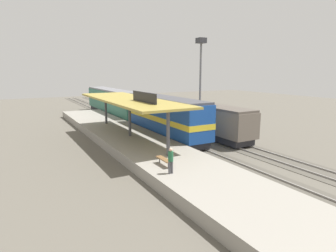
# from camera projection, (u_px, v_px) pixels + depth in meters

# --- Properties ---
(ground_plane) EXTENTS (120.00, 120.00, 0.00)m
(ground_plane) POSITION_uv_depth(u_px,v_px,m) (185.00, 137.00, 32.88)
(ground_plane) COLOR #5B564C
(track_near) EXTENTS (3.20, 110.00, 0.16)m
(track_near) POSITION_uv_depth(u_px,v_px,m) (169.00, 139.00, 31.92)
(track_near) COLOR #4E4941
(track_near) RESTS_ON ground
(track_far) EXTENTS (3.20, 110.00, 0.16)m
(track_far) POSITION_uv_depth(u_px,v_px,m) (203.00, 135.00, 34.12)
(track_far) COLOR #4E4941
(track_far) RESTS_ON ground
(platform) EXTENTS (6.00, 44.00, 0.90)m
(platform) POSITION_uv_depth(u_px,v_px,m) (130.00, 140.00, 29.65)
(platform) COLOR gray
(platform) RESTS_ON ground
(station_canopy) EXTENTS (5.20, 18.00, 4.70)m
(station_canopy) POSITION_uv_depth(u_px,v_px,m) (130.00, 101.00, 28.79)
(station_canopy) COLOR #47474C
(station_canopy) RESTS_ON platform
(platform_bench) EXTENTS (0.44, 1.70, 0.50)m
(platform_bench) POSITION_uv_depth(u_px,v_px,m) (164.00, 159.00, 20.32)
(platform_bench) COLOR #333338
(platform_bench) RESTS_ON platform
(locomotive) EXTENTS (2.93, 14.43, 4.44)m
(locomotive) POSITION_uv_depth(u_px,v_px,m) (165.00, 117.00, 32.34)
(locomotive) COLOR #28282D
(locomotive) RESTS_ON track_near
(passenger_carriage_single) EXTENTS (2.90, 20.00, 4.24)m
(passenger_carriage_single) POSITION_uv_depth(u_px,v_px,m) (113.00, 102.00, 47.80)
(passenger_carriage_single) COLOR #28282D
(passenger_carriage_single) RESTS_ON track_near
(freight_car) EXTENTS (2.80, 12.00, 3.54)m
(freight_car) POSITION_uv_depth(u_px,v_px,m) (211.00, 120.00, 32.58)
(freight_car) COLOR #28282D
(freight_car) RESTS_ON track_far
(light_mast) EXTENTS (1.10, 1.10, 11.70)m
(light_mast) POSITION_uv_depth(u_px,v_px,m) (201.00, 63.00, 38.62)
(light_mast) COLOR slate
(light_mast) RESTS_ON ground
(person_waiting) EXTENTS (0.34, 0.34, 1.71)m
(person_waiting) POSITION_uv_depth(u_px,v_px,m) (171.00, 159.00, 18.61)
(person_waiting) COLOR #4C4C51
(person_waiting) RESTS_ON platform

